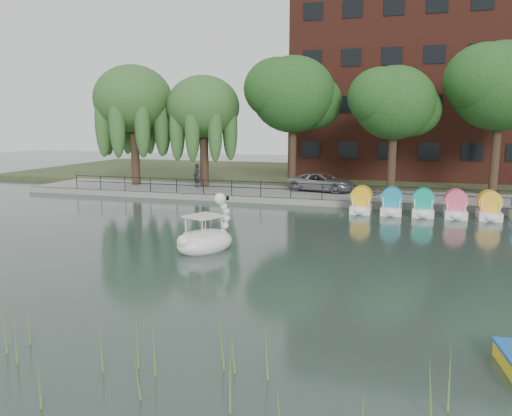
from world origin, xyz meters
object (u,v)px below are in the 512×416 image
at_px(minivan, 322,181).
at_px(bicycle, 378,192).
at_px(pedestrian, 197,174).
at_px(swan_boat, 206,238).

distance_m(minivan, bicycle, 5.03).
xyz_separation_m(minivan, bicycle, (3.98, -3.07, -0.23)).
bearing_deg(pedestrian, bicycle, 20.50).
height_order(bicycle, pedestrian, pedestrian).
height_order(bicycle, swan_boat, swan_boat).
distance_m(minivan, swan_boat, 16.02).
distance_m(bicycle, pedestrian, 13.50).
bearing_deg(minivan, bicycle, -117.30).
height_order(minivan, pedestrian, pedestrian).
relative_size(minivan, bicycle, 3.05).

